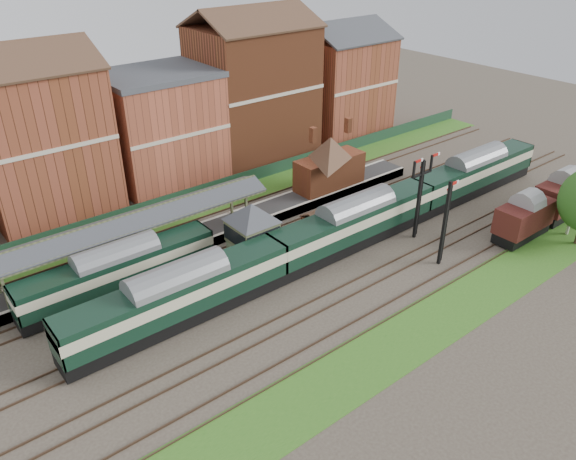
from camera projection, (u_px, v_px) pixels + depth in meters
ground at (302, 268)px, 49.42m from camera, size 160.00×160.00×0.00m
grass_back at (207, 205)px, 60.31m from camera, size 90.00×4.50×0.06m
grass_front at (407, 337)px, 41.23m from camera, size 90.00×5.00×0.06m
fence at (197, 192)px, 61.32m from camera, size 90.00×0.12×1.50m
platform at (196, 238)px, 53.09m from camera, size 55.00×3.40×1.00m
signal_box at (252, 233)px, 48.44m from camera, size 5.40×5.40×6.00m
brick_hut at (321, 226)px, 53.79m from camera, size 3.20×2.64×2.94m
station_building at (330, 161)px, 60.70m from camera, size 8.10×8.10×5.90m
canopy at (131, 218)px, 47.82m from camera, size 26.00×3.89×4.08m
semaphore_bracket at (420, 193)px, 52.04m from camera, size 3.60×0.25×8.18m
semaphore_siding at (445, 222)px, 48.11m from camera, size 1.23×0.25×8.00m
town_backdrop at (159, 122)px, 62.95m from camera, size 69.00×10.00×16.00m
dmu_train at (355, 222)px, 51.68m from camera, size 55.23×2.90×4.24m
platform_railcar at (118, 270)px, 45.15m from camera, size 16.38×2.59×3.77m
goods_van_a at (524, 218)px, 53.06m from camera, size 6.31×2.74×3.83m
goods_van_b at (563, 196)px, 56.93m from camera, size 6.79×2.94×4.12m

